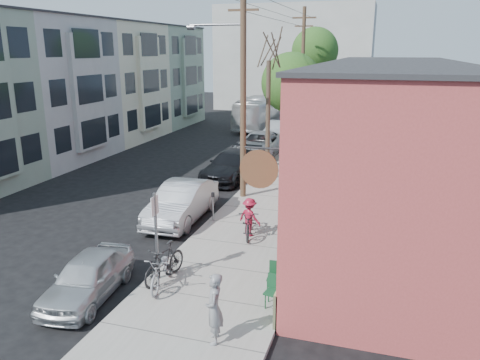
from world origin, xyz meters
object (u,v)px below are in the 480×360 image
(car_2, at_px, (232,165))
(car_4, at_px, (278,131))
(sign_post, at_px, (156,228))
(bus, at_px, (265,111))
(tree_leafy_mid, at_px, (291,83))
(utility_pole_near, at_px, (242,87))
(patio_chair_b, at_px, (274,292))
(parked_bike_b, at_px, (163,270))
(tree_leafy_far, at_px, (315,51))
(tree_bare, at_px, (268,121))
(parked_bike_a, at_px, (165,263))
(car_0, at_px, (88,277))
(patio_chair_a, at_px, (275,278))
(parking_meter_near, at_px, (213,202))
(cyclist, at_px, (250,217))
(car_3, at_px, (260,144))
(parking_meter_far, at_px, (260,161))
(patron_green, at_px, (288,227))
(car_1, at_px, (182,202))
(patron_grey, at_px, (214,309))

(car_2, height_order, car_4, car_4)
(sign_post, height_order, car_2, sign_post)
(car_2, distance_m, bus, 18.36)
(tree_leafy_mid, bearing_deg, sign_post, -91.37)
(utility_pole_near, xyz_separation_m, patio_chair_b, (3.81, -9.51, -4.82))
(parked_bike_b, height_order, car_2, car_2)
(tree_leafy_mid, bearing_deg, tree_leafy_far, 90.00)
(tree_bare, relative_size, parked_bike_a, 3.22)
(patio_chair_b, distance_m, car_0, 5.46)
(patio_chair_a, bearing_deg, car_4, 99.17)
(parking_meter_near, relative_size, cyclist, 0.83)
(patio_chair_b, bearing_deg, car_3, 116.83)
(patio_chair_b, relative_size, bus, 0.08)
(cyclist, bearing_deg, car_4, -58.11)
(tree_leafy_far, xyz_separation_m, car_0, (-2.00, -30.15, -6.26))
(parking_meter_far, distance_m, parked_bike_a, 13.05)
(patron_green, height_order, cyclist, patron_green)
(car_1, bearing_deg, car_3, 88.54)
(parked_bike_a, height_order, car_4, car_4)
(patron_grey, distance_m, car_1, 9.06)
(patio_chair_a, bearing_deg, tree_bare, 101.76)
(parked_bike_a, distance_m, car_2, 12.50)
(car_0, bearing_deg, patron_green, 37.53)
(patron_grey, xyz_separation_m, car_1, (-4.38, 7.93, -0.25))
(tree_leafy_far, bearing_deg, tree_leafy_mid, -90.00)
(utility_pole_near, height_order, tree_leafy_far, utility_pole_near)
(sign_post, relative_size, car_4, 0.59)
(tree_bare, bearing_deg, tree_leafy_mid, 90.00)
(patio_chair_a, relative_size, patio_chair_b, 1.00)
(sign_post, distance_m, tree_bare, 12.49)
(patron_green, distance_m, cyclist, 1.90)
(parking_meter_far, xyz_separation_m, parked_bike_b, (0.46, -13.38, -0.30))
(car_3, bearing_deg, parked_bike_b, -86.08)
(tree_leafy_far, distance_m, parked_bike_b, 29.79)
(patron_green, xyz_separation_m, parked_bike_a, (-3.20, -3.38, -0.26))
(patio_chair_a, bearing_deg, patio_chair_b, -83.17)
(parking_meter_far, distance_m, car_1, 7.78)
(parked_bike_a, height_order, car_0, parked_bike_a)
(patron_green, bearing_deg, parked_bike_b, -59.20)
(patron_grey, bearing_deg, patron_green, 156.65)
(parked_bike_a, relative_size, bus, 0.19)
(car_1, distance_m, car_3, 13.04)
(patio_chair_b, height_order, car_1, car_1)
(parked_bike_b, bearing_deg, patio_chair_b, -11.27)
(tree_leafy_far, distance_m, car_1, 24.26)
(patio_chair_a, bearing_deg, parking_meter_far, 103.40)
(car_1, bearing_deg, tree_leafy_far, 83.65)
(patio_chair_b, bearing_deg, car_0, -160.14)
(utility_pole_near, height_order, patio_chair_b, utility_pole_near)
(tree_bare, distance_m, patron_green, 9.84)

